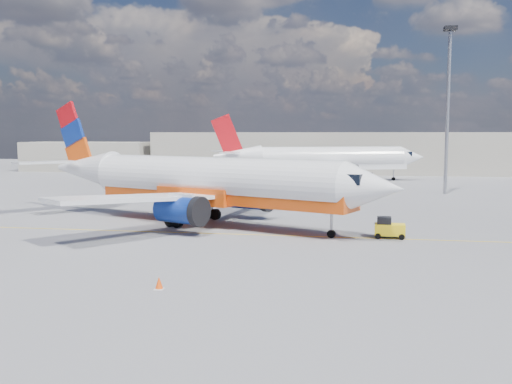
% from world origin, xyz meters
% --- Properties ---
extents(ground, '(240.00, 240.00, 0.00)m').
position_xyz_m(ground, '(0.00, 0.00, 0.00)').
color(ground, slate).
rests_on(ground, ground).
extents(taxi_line, '(70.00, 0.15, 0.01)m').
position_xyz_m(taxi_line, '(0.00, 3.00, 0.01)').
color(taxi_line, yellow).
rests_on(taxi_line, ground).
extents(terminal_main, '(70.00, 14.00, 8.00)m').
position_xyz_m(terminal_main, '(5.00, 75.00, 4.00)').
color(terminal_main, '#B9B29F').
rests_on(terminal_main, ground).
extents(terminal_annex, '(26.00, 10.00, 6.00)m').
position_xyz_m(terminal_annex, '(-45.00, 72.00, 3.00)').
color(terminal_annex, '#B9B29F').
rests_on(terminal_annex, ground).
extents(main_jet, '(35.90, 27.06, 11.04)m').
position_xyz_m(main_jet, '(-3.35, 7.40, 3.68)').
color(main_jet, white).
rests_on(main_jet, ground).
extents(second_jet, '(35.45, 26.83, 10.81)m').
position_xyz_m(second_jet, '(4.99, 52.71, 3.60)').
color(second_jet, white).
rests_on(second_jet, ground).
extents(gse_tug, '(2.26, 1.45, 1.58)m').
position_xyz_m(gse_tug, '(11.95, 3.33, 0.75)').
color(gse_tug, black).
rests_on(gse_tug, ground).
extents(traffic_cone, '(0.46, 0.46, 0.64)m').
position_xyz_m(traffic_cone, '(-0.26, -12.96, 0.31)').
color(traffic_cone, white).
rests_on(traffic_cone, ground).
extents(floodlight_mast, '(1.54, 1.54, 21.09)m').
position_xyz_m(floodlight_mast, '(21.09, 36.35, 12.64)').
color(floodlight_mast, '#9C9DA4').
rests_on(floodlight_mast, ground).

